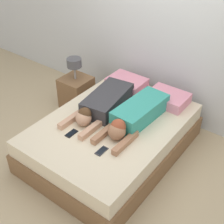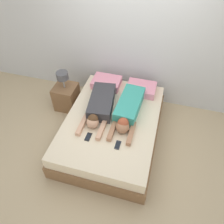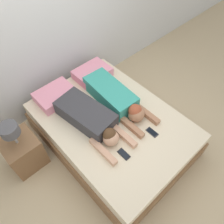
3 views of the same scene
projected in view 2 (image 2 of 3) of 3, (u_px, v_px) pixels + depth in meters
ground_plane at (112, 137)px, 3.92m from camera, size 12.00×12.00×0.00m
wall_back at (131, 38)px, 3.77m from camera, size 12.00×0.06×2.60m
bed at (112, 128)px, 3.74m from camera, size 1.53×2.09×0.49m
pillow_head_left at (107, 82)px, 4.11m from camera, size 0.52×0.39×0.13m
pillow_head_right at (141, 89)px, 3.98m from camera, size 0.52×0.39×0.13m
person_left at (100, 106)px, 3.62m from camera, size 0.48×1.13×0.22m
person_right at (128, 110)px, 3.55m from camera, size 0.39×1.15×0.24m
cell_phone_left at (88, 137)px, 3.30m from camera, size 0.07×0.16×0.01m
cell_phone_right at (118, 145)px, 3.19m from camera, size 0.07×0.16×0.01m
nightstand at (66, 96)px, 4.25m from camera, size 0.42×0.42×0.83m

